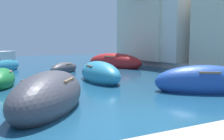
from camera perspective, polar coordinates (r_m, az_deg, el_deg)
name	(u,v)px	position (r m, az deg, el deg)	size (l,w,h in m)	color
ground	(138,122)	(6.82, 6.00, -11.95)	(80.00, 80.00, 0.00)	navy
moored_boat_0	(114,62)	(22.10, 0.54, 1.85)	(4.12, 6.02, 1.65)	#B21E1E
moored_boat_1	(64,69)	(18.51, -11.14, 0.32)	(3.10, 3.07, 0.98)	#3F3F47
moored_boat_3	(1,80)	(13.39, -24.60, -2.08)	(1.84, 3.40, 1.18)	#197233
moored_boat_6	(100,74)	(13.89, -2.91, -0.93)	(1.77, 4.47, 1.46)	teal
moored_boat_7	(49,96)	(8.14, -14.53, -5.90)	(3.88, 4.69, 1.61)	#3F3F47
moored_boat_8	(1,65)	(20.82, -24.64, 1.09)	(3.93, 4.49, 1.85)	teal
moored_boat_9	(205,82)	(11.57, 20.87, -2.66)	(4.67, 3.66, 1.53)	#1E479E
waterfront_building_annex	(172,21)	(25.86, 13.94, 10.98)	(6.68, 9.25, 7.64)	silver
waterfront_building_far	(162,18)	(27.21, 11.67, 11.82)	(7.28, 8.47, 8.60)	beige
quayside_tree	(207,32)	(24.04, 21.27, 8.20)	(2.95, 2.95, 4.13)	brown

